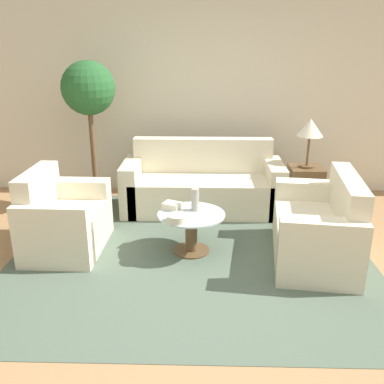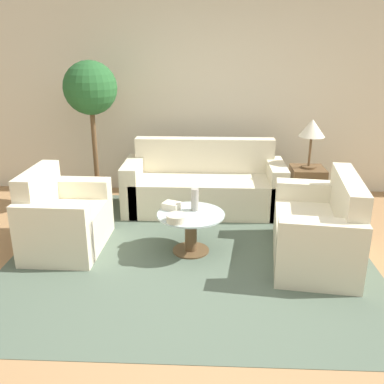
# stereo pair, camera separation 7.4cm
# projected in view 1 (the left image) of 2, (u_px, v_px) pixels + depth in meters

# --- Properties ---
(ground_plane) EXTENTS (14.00, 14.00, 0.00)m
(ground_plane) POSITION_uv_depth(u_px,v_px,m) (201.00, 296.00, 3.57)
(ground_plane) COLOR #9E754C
(wall_back) EXTENTS (10.00, 0.06, 2.60)m
(wall_back) POSITION_uv_depth(u_px,v_px,m) (204.00, 97.00, 5.77)
(wall_back) COLOR beige
(wall_back) RESTS_ON ground_plane
(rug) EXTENTS (3.51, 3.25, 0.01)m
(rug) POSITION_uv_depth(u_px,v_px,m) (191.00, 251.00, 4.33)
(rug) COLOR #4C5B4C
(rug) RESTS_ON ground_plane
(sofa_main) EXTENTS (1.96, 0.76, 0.86)m
(sofa_main) POSITION_uv_depth(u_px,v_px,m) (203.00, 187.00, 5.37)
(sofa_main) COLOR beige
(sofa_main) RESTS_ON ground_plane
(armchair) EXTENTS (0.72, 0.98, 0.83)m
(armchair) POSITION_uv_depth(u_px,v_px,m) (61.00, 222.00, 4.31)
(armchair) COLOR beige
(armchair) RESTS_ON ground_plane
(loveseat) EXTENTS (0.88, 1.34, 0.84)m
(loveseat) POSITION_uv_depth(u_px,v_px,m) (321.00, 231.00, 4.10)
(loveseat) COLOR beige
(loveseat) RESTS_ON ground_plane
(coffee_table) EXTENTS (0.67, 0.67, 0.41)m
(coffee_table) POSITION_uv_depth(u_px,v_px,m) (191.00, 227.00, 4.25)
(coffee_table) COLOR brown
(coffee_table) RESTS_ON ground_plane
(side_table) EXTENTS (0.40, 0.40, 0.56)m
(side_table) POSITION_uv_depth(u_px,v_px,m) (305.00, 189.00, 5.31)
(side_table) COLOR brown
(side_table) RESTS_ON ground_plane
(table_lamp) EXTENTS (0.31, 0.31, 0.59)m
(table_lamp) POSITION_uv_depth(u_px,v_px,m) (310.00, 129.00, 5.06)
(table_lamp) COLOR brown
(table_lamp) RESTS_ON side_table
(potted_plant) EXTENTS (0.64, 0.64, 1.81)m
(potted_plant) POSITION_uv_depth(u_px,v_px,m) (89.00, 101.00, 5.09)
(potted_plant) COLOR #93704C
(potted_plant) RESTS_ON ground_plane
(vase) EXTENTS (0.08, 0.08, 0.23)m
(vase) POSITION_uv_depth(u_px,v_px,m) (195.00, 200.00, 4.24)
(vase) COLOR #9E998E
(vase) RESTS_ON coffee_table
(bowl) EXTENTS (0.19, 0.19, 0.07)m
(bowl) POSITION_uv_depth(u_px,v_px,m) (178.00, 218.00, 4.00)
(bowl) COLOR beige
(bowl) RESTS_ON coffee_table
(book_stack) EXTENTS (0.21, 0.19, 0.07)m
(book_stack) POSITION_uv_depth(u_px,v_px,m) (172.00, 206.00, 4.30)
(book_stack) COLOR beige
(book_stack) RESTS_ON coffee_table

